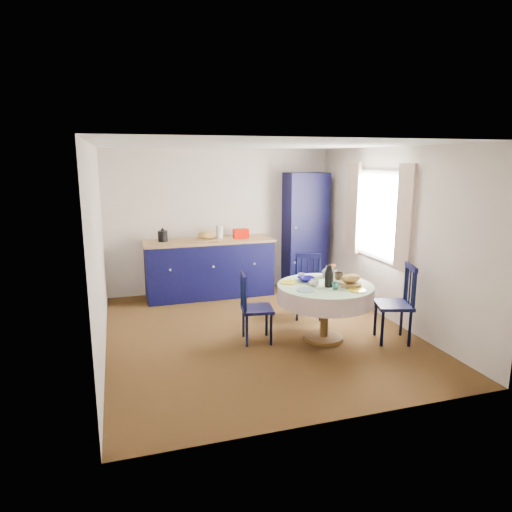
{
  "coord_description": "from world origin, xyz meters",
  "views": [
    {
      "loc": [
        -1.77,
        -5.61,
        2.34
      ],
      "look_at": [
        0.02,
        0.2,
        1.03
      ],
      "focal_mm": 32.0,
      "sensor_mm": 36.0,
      "label": 1
    }
  ],
  "objects_px": {
    "kitchen_counter": "(209,267)",
    "mug_a": "(315,283)",
    "mug_d": "(302,276)",
    "mug_b": "(335,286)",
    "pantry_cabinet": "(305,231)",
    "dining_table": "(326,294)",
    "chair_left": "(254,307)",
    "chair_far": "(308,286)",
    "chair_right": "(397,303)",
    "cobalt_bowl": "(306,279)",
    "mug_c": "(339,276)"
  },
  "relations": [
    {
      "from": "chair_left",
      "to": "cobalt_bowl",
      "type": "relative_size",
      "value": 4.06
    },
    {
      "from": "chair_right",
      "to": "mug_c",
      "type": "bearing_deg",
      "value": -111.63
    },
    {
      "from": "chair_left",
      "to": "mug_b",
      "type": "relative_size",
      "value": 9.51
    },
    {
      "from": "dining_table",
      "to": "mug_c",
      "type": "bearing_deg",
      "value": 33.87
    },
    {
      "from": "mug_c",
      "to": "dining_table",
      "type": "bearing_deg",
      "value": -146.13
    },
    {
      "from": "pantry_cabinet",
      "to": "chair_left",
      "type": "relative_size",
      "value": 2.29
    },
    {
      "from": "mug_b",
      "to": "chair_far",
      "type": "bearing_deg",
      "value": 83.18
    },
    {
      "from": "dining_table",
      "to": "chair_left",
      "type": "relative_size",
      "value": 1.35
    },
    {
      "from": "mug_c",
      "to": "mug_d",
      "type": "height_order",
      "value": "mug_c"
    },
    {
      "from": "pantry_cabinet",
      "to": "cobalt_bowl",
      "type": "distance_m",
      "value": 2.44
    },
    {
      "from": "chair_right",
      "to": "mug_d",
      "type": "relative_size",
      "value": 11.28
    },
    {
      "from": "mug_c",
      "to": "mug_d",
      "type": "bearing_deg",
      "value": 161.33
    },
    {
      "from": "pantry_cabinet",
      "to": "chair_right",
      "type": "bearing_deg",
      "value": -87.09
    },
    {
      "from": "chair_left",
      "to": "mug_d",
      "type": "height_order",
      "value": "chair_left"
    },
    {
      "from": "mug_a",
      "to": "chair_far",
      "type": "bearing_deg",
      "value": 70.97
    },
    {
      "from": "mug_a",
      "to": "cobalt_bowl",
      "type": "distance_m",
      "value": 0.25
    },
    {
      "from": "chair_far",
      "to": "chair_right",
      "type": "xyz_separation_m",
      "value": [
        0.71,
        -1.21,
        0.04
      ]
    },
    {
      "from": "dining_table",
      "to": "chair_far",
      "type": "height_order",
      "value": "dining_table"
    },
    {
      "from": "mug_a",
      "to": "cobalt_bowl",
      "type": "relative_size",
      "value": 0.49
    },
    {
      "from": "chair_far",
      "to": "mug_d",
      "type": "xyz_separation_m",
      "value": [
        -0.35,
        -0.56,
        0.31
      ]
    },
    {
      "from": "chair_far",
      "to": "dining_table",
      "type": "bearing_deg",
      "value": -80.02
    },
    {
      "from": "cobalt_bowl",
      "to": "chair_right",
      "type": "bearing_deg",
      "value": -27.59
    },
    {
      "from": "kitchen_counter",
      "to": "mug_c",
      "type": "distance_m",
      "value": 2.58
    },
    {
      "from": "chair_right",
      "to": "mug_d",
      "type": "distance_m",
      "value": 1.27
    },
    {
      "from": "pantry_cabinet",
      "to": "dining_table",
      "type": "xyz_separation_m",
      "value": [
        -0.76,
        -2.48,
        -0.42
      ]
    },
    {
      "from": "chair_far",
      "to": "cobalt_bowl",
      "type": "bearing_deg",
      "value": -96.51
    },
    {
      "from": "mug_d",
      "to": "kitchen_counter",
      "type": "bearing_deg",
      "value": 112.67
    },
    {
      "from": "dining_table",
      "to": "mug_d",
      "type": "xyz_separation_m",
      "value": [
        -0.2,
        0.34,
        0.16
      ]
    },
    {
      "from": "cobalt_bowl",
      "to": "mug_a",
      "type": "bearing_deg",
      "value": -87.3
    },
    {
      "from": "kitchen_counter",
      "to": "mug_a",
      "type": "distance_m",
      "value": 2.56
    },
    {
      "from": "kitchen_counter",
      "to": "mug_b",
      "type": "bearing_deg",
      "value": -68.19
    },
    {
      "from": "mug_d",
      "to": "mug_b",
      "type": "bearing_deg",
      "value": -69.25
    },
    {
      "from": "chair_left",
      "to": "mug_d",
      "type": "relative_size",
      "value": 10.1
    },
    {
      "from": "mug_a",
      "to": "mug_c",
      "type": "xyz_separation_m",
      "value": [
        0.44,
        0.2,
        0.01
      ]
    },
    {
      "from": "mug_b",
      "to": "chair_right",
      "type": "bearing_deg",
      "value": -5.79
    },
    {
      "from": "mug_b",
      "to": "mug_c",
      "type": "xyz_separation_m",
      "value": [
        0.26,
        0.41,
        0.0
      ]
    },
    {
      "from": "chair_left",
      "to": "chair_right",
      "type": "height_order",
      "value": "chair_right"
    },
    {
      "from": "chair_right",
      "to": "cobalt_bowl",
      "type": "distance_m",
      "value": 1.2
    },
    {
      "from": "chair_right",
      "to": "mug_a",
      "type": "height_order",
      "value": "chair_right"
    },
    {
      "from": "dining_table",
      "to": "chair_right",
      "type": "xyz_separation_m",
      "value": [
        0.86,
        -0.31,
        -0.11
      ]
    },
    {
      "from": "mug_a",
      "to": "cobalt_bowl",
      "type": "bearing_deg",
      "value": 92.7
    },
    {
      "from": "dining_table",
      "to": "mug_d",
      "type": "distance_m",
      "value": 0.43
    },
    {
      "from": "chair_right",
      "to": "pantry_cabinet",
      "type": "bearing_deg",
      "value": -159.63
    },
    {
      "from": "dining_table",
      "to": "mug_b",
      "type": "relative_size",
      "value": 12.87
    },
    {
      "from": "chair_left",
      "to": "chair_right",
      "type": "relative_size",
      "value": 0.9
    },
    {
      "from": "chair_right",
      "to": "cobalt_bowl",
      "type": "bearing_deg",
      "value": -99.4
    },
    {
      "from": "pantry_cabinet",
      "to": "mug_a",
      "type": "relative_size",
      "value": 19.01
    },
    {
      "from": "dining_table",
      "to": "mug_b",
      "type": "distance_m",
      "value": 0.28
    },
    {
      "from": "dining_table",
      "to": "chair_far",
      "type": "bearing_deg",
      "value": 80.38
    },
    {
      "from": "mug_b",
      "to": "cobalt_bowl",
      "type": "height_order",
      "value": "mug_b"
    }
  ]
}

